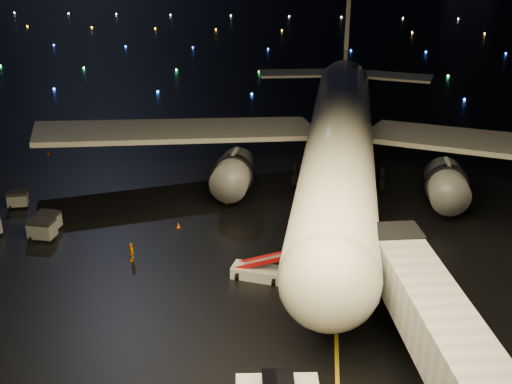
# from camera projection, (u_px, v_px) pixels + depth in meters

# --- Properties ---
(lane_centre) EXTENTS (0.25, 80.00, 0.02)m
(lane_centre) POSITION_uv_depth(u_px,v_px,m) (334.00, 235.00, 54.81)
(lane_centre) COLOR gold
(lane_centre) RESTS_ON ground
(airliner) EXTENTS (64.41, 61.44, 17.57)m
(airliner) POSITION_uv_depth(u_px,v_px,m) (342.00, 97.00, 63.05)
(airliner) COLOR silver
(airliner) RESTS_ON ground
(belt_loader) EXTENTS (6.02, 2.62, 2.82)m
(belt_loader) POSITION_uv_depth(u_px,v_px,m) (258.00, 261.00, 47.72)
(belt_loader) COLOR silver
(belt_loader) RESTS_ON ground
(crew_c) EXTENTS (0.61, 0.98, 1.57)m
(crew_c) POSITION_uv_depth(u_px,v_px,m) (131.00, 252.00, 50.40)
(crew_c) COLOR orange
(crew_c) RESTS_ON ground
(safety_cone_0) EXTENTS (0.48, 0.48, 0.45)m
(safety_cone_0) POSITION_uv_depth(u_px,v_px,m) (178.00, 225.00, 56.11)
(safety_cone_0) COLOR #FE5000
(safety_cone_0) RESTS_ON ground
(safety_cone_1) EXTENTS (0.51, 0.51, 0.47)m
(safety_cone_1) POSITION_uv_depth(u_px,v_px,m) (222.00, 194.00, 62.41)
(safety_cone_1) COLOR #FE5000
(safety_cone_1) RESTS_ON ground
(safety_cone_2) EXTENTS (0.54, 0.54, 0.46)m
(safety_cone_2) POSITION_uv_depth(u_px,v_px,m) (226.00, 201.00, 60.91)
(safety_cone_2) COLOR #FE5000
(safety_cone_2) RESTS_ON ground
(safety_cone_3) EXTENTS (0.47, 0.47, 0.45)m
(safety_cone_3) POSITION_uv_depth(u_px,v_px,m) (48.00, 153.00, 73.53)
(safety_cone_3) COLOR #FE5000
(safety_cone_3) RESTS_ON ground
(taxiway_lights) EXTENTS (164.00, 92.00, 0.36)m
(taxiway_lights) POSITION_uv_depth(u_px,v_px,m) (274.00, 44.00, 139.23)
(taxiway_lights) COLOR black
(taxiway_lights) RESTS_ON ground
(baggage_cart_0) EXTENTS (2.21, 1.64, 1.78)m
(baggage_cart_0) POSITION_uv_depth(u_px,v_px,m) (42.00, 229.00, 53.87)
(baggage_cart_0) COLOR gray
(baggage_cart_0) RESTS_ON ground
(baggage_cart_1) EXTENTS (2.07, 1.72, 1.52)m
(baggage_cart_1) POSITION_uv_depth(u_px,v_px,m) (18.00, 199.00, 60.01)
(baggage_cart_1) COLOR gray
(baggage_cart_1) RESTS_ON ground
(baggage_cart_2) EXTENTS (2.06, 1.59, 1.60)m
(baggage_cart_2) POSITION_uv_depth(u_px,v_px,m) (48.00, 221.00, 55.61)
(baggage_cart_2) COLOR gray
(baggage_cart_2) RESTS_ON ground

